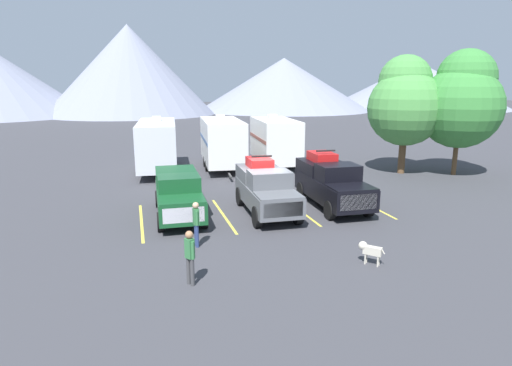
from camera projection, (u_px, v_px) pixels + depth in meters
The scene contains 17 objects.
ground_plane at pixel (262, 212), 20.78m from camera, with size 240.00×240.00×0.00m, color #38383D.
pickup_truck_a at pixel (178, 193), 20.03m from camera, with size 2.22×5.62×2.01m.
pickup_truck_b at pixel (266, 188), 20.44m from camera, with size 2.24×5.28×2.62m.
pickup_truck_c at pixel (331, 182), 21.62m from camera, with size 2.30×5.64×2.69m.
lot_stripe_a at pixel (141, 222), 19.32m from camera, with size 0.12×5.50×0.01m, color gold.
lot_stripe_b at pixel (224, 215), 20.29m from camera, with size 0.12×5.50×0.01m, color gold.
lot_stripe_c at pixel (298, 209), 21.26m from camera, with size 0.12×5.50×0.01m, color gold.
lot_stripe_d at pixel (366, 203), 22.23m from camera, with size 0.12×5.50×0.01m, color gold.
camper_trailer_a at pixel (157, 143), 29.75m from camera, with size 3.09×8.92×3.72m.
camper_trailer_b at pixel (222, 141), 30.92m from camera, with size 3.16×8.27×3.76m.
camper_trailer_c at pixel (275, 140), 31.50m from camera, with size 3.09×7.37×3.75m.
person_a at pixel (196, 221), 16.21m from camera, with size 0.24×0.38×1.72m.
person_b at pixel (190, 254), 13.11m from camera, with size 0.31×0.34×1.73m.
dog at pixel (369, 249), 14.74m from camera, with size 0.68×0.72×0.77m.
tree_a at pixel (405, 102), 28.76m from camera, with size 4.94×4.94×7.82m.
tree_b at pixel (462, 100), 28.15m from camera, with size 5.28×5.28×8.14m.
mountain_ridge at pixel (158, 79), 87.15m from camera, with size 148.64×41.79×16.56m.
Camera 1 is at (-5.64, -19.12, 6.03)m, focal length 30.65 mm.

